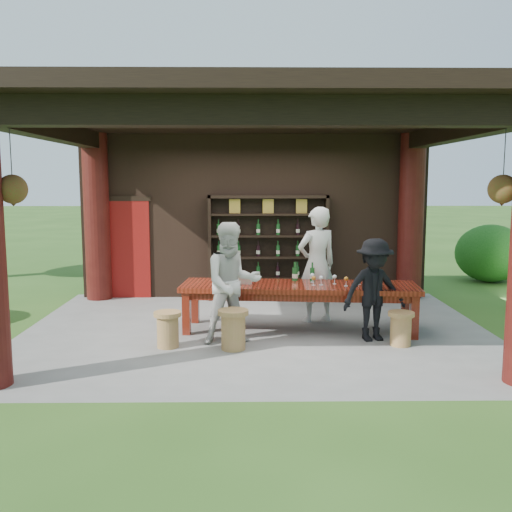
{
  "coord_description": "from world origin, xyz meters",
  "views": [
    {
      "loc": [
        -0.13,
        -8.86,
        2.38
      ],
      "look_at": [
        0.0,
        0.4,
        1.15
      ],
      "focal_mm": 40.0,
      "sensor_mm": 36.0,
      "label": 1
    }
  ],
  "objects_px": {
    "tasting_table": "(299,291)",
    "guest_man": "(374,290)",
    "stool_near_right": "(401,328)",
    "stool_near_left": "(233,328)",
    "host": "(317,265)",
    "guest_woman": "(232,283)",
    "stool_far_left": "(168,328)",
    "wine_shelf": "(268,247)",
    "napkin_basket": "(244,279)"
  },
  "relations": [
    {
      "from": "tasting_table",
      "to": "guest_woman",
      "type": "bearing_deg",
      "value": -147.28
    },
    {
      "from": "stool_far_left",
      "to": "host",
      "type": "distance_m",
      "value": 2.85
    },
    {
      "from": "stool_far_left",
      "to": "guest_woman",
      "type": "xyz_separation_m",
      "value": [
        0.92,
        0.23,
        0.62
      ]
    },
    {
      "from": "host",
      "to": "guest_man",
      "type": "height_order",
      "value": "host"
    },
    {
      "from": "stool_near_right",
      "to": "guest_woman",
      "type": "height_order",
      "value": "guest_woman"
    },
    {
      "from": "wine_shelf",
      "to": "host",
      "type": "xyz_separation_m",
      "value": [
        0.76,
        -1.83,
        -0.08
      ]
    },
    {
      "from": "stool_near_left",
      "to": "guest_man",
      "type": "distance_m",
      "value": 2.18
    },
    {
      "from": "stool_far_left",
      "to": "guest_woman",
      "type": "bearing_deg",
      "value": 14.17
    },
    {
      "from": "stool_far_left",
      "to": "napkin_basket",
      "type": "relative_size",
      "value": 2.0
    },
    {
      "from": "stool_near_right",
      "to": "napkin_basket",
      "type": "height_order",
      "value": "napkin_basket"
    },
    {
      "from": "stool_near_right",
      "to": "tasting_table",
      "type": "bearing_deg",
      "value": 148.51
    },
    {
      "from": "tasting_table",
      "to": "guest_man",
      "type": "xyz_separation_m",
      "value": [
        1.07,
        -0.58,
        0.13
      ]
    },
    {
      "from": "tasting_table",
      "to": "stool_near_right",
      "type": "height_order",
      "value": "tasting_table"
    },
    {
      "from": "wine_shelf",
      "to": "stool_near_left",
      "type": "height_order",
      "value": "wine_shelf"
    },
    {
      "from": "tasting_table",
      "to": "stool_far_left",
      "type": "xyz_separation_m",
      "value": [
        -1.96,
        -0.9,
        -0.36
      ]
    },
    {
      "from": "wine_shelf",
      "to": "stool_near_left",
      "type": "xyz_separation_m",
      "value": [
        -0.61,
        -3.46,
        -0.75
      ]
    },
    {
      "from": "tasting_table",
      "to": "stool_near_right",
      "type": "distance_m",
      "value": 1.69
    },
    {
      "from": "napkin_basket",
      "to": "guest_man",
      "type": "bearing_deg",
      "value": -18.58
    },
    {
      "from": "stool_far_left",
      "to": "guest_man",
      "type": "relative_size",
      "value": 0.34
    },
    {
      "from": "tasting_table",
      "to": "host",
      "type": "xyz_separation_m",
      "value": [
        0.35,
        0.61,
        0.34
      ]
    },
    {
      "from": "wine_shelf",
      "to": "guest_man",
      "type": "xyz_separation_m",
      "value": [
        1.47,
        -3.02,
        -0.28
      ]
    },
    {
      "from": "wine_shelf",
      "to": "stool_far_left",
      "type": "xyz_separation_m",
      "value": [
        -1.56,
        -3.34,
        -0.78
      ]
    },
    {
      "from": "stool_near_left",
      "to": "guest_man",
      "type": "relative_size",
      "value": 0.37
    },
    {
      "from": "tasting_table",
      "to": "stool_near_left",
      "type": "height_order",
      "value": "tasting_table"
    },
    {
      "from": "guest_man",
      "to": "stool_near_left",
      "type": "bearing_deg",
      "value": 177.98
    },
    {
      "from": "wine_shelf",
      "to": "host",
      "type": "bearing_deg",
      "value": -67.42
    },
    {
      "from": "tasting_table",
      "to": "guest_man",
      "type": "relative_size",
      "value": 2.47
    },
    {
      "from": "stool_near_left",
      "to": "guest_woman",
      "type": "height_order",
      "value": "guest_woman"
    },
    {
      "from": "stool_near_left",
      "to": "stool_far_left",
      "type": "distance_m",
      "value": 0.95
    },
    {
      "from": "guest_woman",
      "to": "stool_near_left",
      "type": "bearing_deg",
      "value": -102.44
    },
    {
      "from": "stool_near_left",
      "to": "host",
      "type": "height_order",
      "value": "host"
    },
    {
      "from": "stool_near_left",
      "to": "stool_near_right",
      "type": "xyz_separation_m",
      "value": [
        2.42,
        0.16,
        -0.04
      ]
    },
    {
      "from": "stool_near_right",
      "to": "guest_man",
      "type": "relative_size",
      "value": 0.32
    },
    {
      "from": "guest_woman",
      "to": "guest_man",
      "type": "relative_size",
      "value": 1.16
    },
    {
      "from": "tasting_table",
      "to": "stool_near_right",
      "type": "xyz_separation_m",
      "value": [
        1.41,
        -0.86,
        -0.37
      ]
    },
    {
      "from": "tasting_table",
      "to": "napkin_basket",
      "type": "distance_m",
      "value": 0.9
    },
    {
      "from": "stool_near_left",
      "to": "stool_far_left",
      "type": "xyz_separation_m",
      "value": [
        -0.94,
        0.12,
        -0.03
      ]
    },
    {
      "from": "stool_near_left",
      "to": "guest_man",
      "type": "xyz_separation_m",
      "value": [
        2.08,
        0.44,
        0.46
      ]
    },
    {
      "from": "stool_near_right",
      "to": "host",
      "type": "distance_m",
      "value": 1.95
    },
    {
      "from": "tasting_table",
      "to": "stool_far_left",
      "type": "bearing_deg",
      "value": -155.33
    },
    {
      "from": "wine_shelf",
      "to": "guest_woman",
      "type": "distance_m",
      "value": 3.18
    },
    {
      "from": "stool_far_left",
      "to": "napkin_basket",
      "type": "bearing_deg",
      "value": 41.98
    },
    {
      "from": "host",
      "to": "napkin_basket",
      "type": "xyz_separation_m",
      "value": [
        -1.23,
        -0.54,
        -0.15
      ]
    },
    {
      "from": "stool_far_left",
      "to": "guest_man",
      "type": "height_order",
      "value": "guest_man"
    },
    {
      "from": "tasting_table",
      "to": "stool_far_left",
      "type": "distance_m",
      "value": 2.19
    },
    {
      "from": "host",
      "to": "guest_woman",
      "type": "relative_size",
      "value": 1.09
    },
    {
      "from": "host",
      "to": "guest_woman",
      "type": "distance_m",
      "value": 1.9
    },
    {
      "from": "stool_near_right",
      "to": "host",
      "type": "relative_size",
      "value": 0.26
    },
    {
      "from": "stool_near_left",
      "to": "napkin_basket",
      "type": "bearing_deg",
      "value": 82.66
    },
    {
      "from": "stool_near_left",
      "to": "guest_woman",
      "type": "distance_m",
      "value": 0.68
    }
  ]
}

